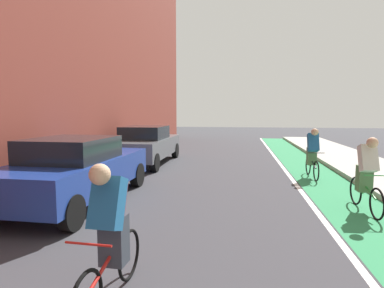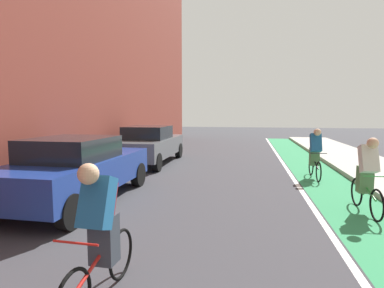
% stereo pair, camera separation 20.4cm
% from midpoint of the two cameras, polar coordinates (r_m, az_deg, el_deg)
% --- Properties ---
extents(ground_plane, '(71.24, 71.24, 0.00)m').
position_cam_midpoint_polar(ground_plane, '(7.59, 3.45, -10.37)').
color(ground_plane, '#38383D').
extents(bike_lane_paint, '(1.60, 32.38, 0.00)m').
position_cam_midpoint_polar(bike_lane_paint, '(9.79, 24.40, -7.16)').
color(bike_lane_paint, '#2D8451').
rests_on(bike_lane_paint, ground).
extents(lane_divider_stripe, '(0.12, 32.38, 0.00)m').
position_cam_midpoint_polar(lane_divider_stripe, '(9.60, 19.16, -7.20)').
color(lane_divider_stripe, white).
rests_on(lane_divider_stripe, ground).
extents(parked_sedan_blue, '(2.00, 4.57, 1.53)m').
position_cam_midpoint_polar(parked_sedan_blue, '(7.89, -19.32, -4.19)').
color(parked_sedan_blue, navy).
rests_on(parked_sedan_blue, ground).
extents(parked_sedan_gray, '(1.88, 4.61, 1.53)m').
position_cam_midpoint_polar(parked_sedan_gray, '(13.04, -7.19, -0.04)').
color(parked_sedan_gray, '#595B60').
rests_on(parked_sedan_gray, ground).
extents(cyclist_mid, '(0.48, 1.69, 1.60)m').
position_cam_midpoint_polar(cyclist_mid, '(3.72, -14.63, -14.37)').
color(cyclist_mid, black).
rests_on(cyclist_mid, ground).
extents(cyclist_trailing, '(0.48, 1.69, 1.60)m').
position_cam_midpoint_polar(cyclist_trailing, '(7.61, 29.54, -4.55)').
color(cyclist_trailing, black).
rests_on(cyclist_trailing, ground).
extents(cyclist_far, '(0.48, 1.68, 1.59)m').
position_cam_midpoint_polar(cyclist_far, '(10.78, 21.72, -1.55)').
color(cyclist_far, black).
rests_on(cyclist_far, ground).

